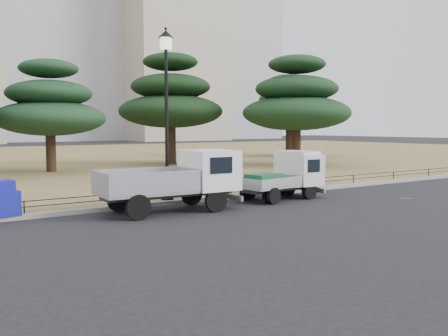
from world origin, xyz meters
TOP-DOWN VIEW (x-y plane):
  - ground at (0.00, 0.00)m, footprint 220.00×220.00m
  - lawn at (0.00, 30.60)m, footprint 120.00×56.00m
  - curb at (0.00, 2.60)m, footprint 120.00×0.25m
  - truck_large at (-2.42, 1.25)m, footprint 4.74×2.07m
  - truck_kei_front at (2.48, 1.47)m, footprint 3.72×2.04m
  - truck_kei_rear at (2.62, 1.46)m, footprint 3.40×1.59m
  - street_lamp at (-1.93, 2.90)m, footprint 0.55×0.55m
  - pipe_fence at (0.00, 2.75)m, footprint 38.00×0.04m
  - manhole at (6.50, -1.20)m, footprint 0.60×0.60m
  - pine_center_left at (-2.30, 17.17)m, footprint 6.58×6.58m
  - pine_center_right at (6.54, 18.49)m, footprint 7.47×7.47m
  - pine_east_near at (13.22, 12.58)m, footprint 7.54×7.54m
  - pine_east_far at (20.18, 21.16)m, footprint 7.41×7.41m
  - tower_east at (40.00, 82.00)m, footprint 20.00×18.00m
  - radio_tower at (72.00, 85.00)m, footprint 1.80×1.80m

SIDE VIEW (x-z plane):
  - ground at x=0.00m, z-range 0.00..0.00m
  - manhole at x=6.50m, z-range 0.00..0.01m
  - lawn at x=0.00m, z-range 0.00..0.15m
  - curb at x=0.00m, z-range 0.00..0.16m
  - pipe_fence at x=0.00m, z-range 0.24..0.64m
  - truck_kei_rear at x=2.62m, z-range 0.00..1.75m
  - truck_kei_front at x=2.48m, z-range 0.00..1.86m
  - truck_large at x=-2.42m, z-range 0.11..2.15m
  - pine_center_left at x=-2.30m, z-range 0.67..7.36m
  - street_lamp at x=-1.93m, z-range 1.24..7.40m
  - pine_east_far at x=20.18m, z-range 0.72..8.17m
  - pine_east_near at x=13.22m, z-range 0.74..8.35m
  - pine_center_right at x=6.54m, z-range 0.78..8.70m
  - tower_east at x=40.00m, z-range 0.00..48.00m
  - radio_tower at x=72.00m, z-range -1.46..61.54m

